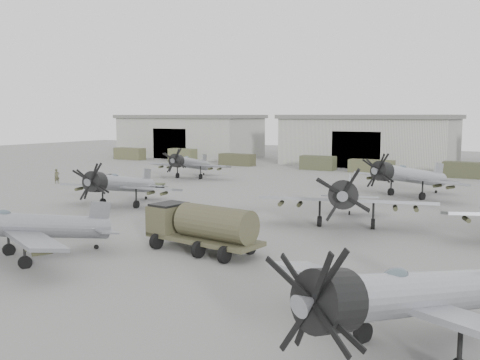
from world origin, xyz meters
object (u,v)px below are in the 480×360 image
object	(u,v)px
aircraft_mid_2	(346,197)
aircraft_near_2	(407,296)
ground_crew	(57,176)
aircraft_far_0	(188,163)
fuel_tanker	(202,225)
aircraft_far_1	(406,175)
aircraft_near_1	(13,226)
aircraft_mid_1	(118,184)
tug_trailer	(127,182)

from	to	relation	value
aircraft_mid_2	aircraft_near_2	bearing A→B (deg)	-81.78
ground_crew	aircraft_mid_2	bearing A→B (deg)	-83.39
aircraft_near_2	aircraft_far_0	world-z (taller)	aircraft_near_2
fuel_tanker	ground_crew	distance (m)	39.93
fuel_tanker	aircraft_far_1	bearing A→B (deg)	85.35
aircraft_near_1	ground_crew	distance (m)	37.82
aircraft_mid_1	aircraft_far_0	xyz separation A→B (m)	(-7.92, 21.99, -0.08)
aircraft_near_2	aircraft_mid_1	size ratio (longest dim) A/B	1.05
aircraft_mid_1	tug_trailer	bearing A→B (deg)	118.56
aircraft_mid_2	aircraft_far_1	xyz separation A→B (m)	(0.20, 17.83, -0.08)
aircraft_far_1	ground_crew	xyz separation A→B (m)	(-40.86, -10.55, -1.43)
fuel_tanker	ground_crew	bearing A→B (deg)	158.19
aircraft_near_2	aircraft_far_1	world-z (taller)	aircraft_near_2
aircraft_near_2	aircraft_far_1	xyz separation A→B (m)	(-9.15, 38.27, -0.01)
aircraft_far_0	aircraft_near_1	bearing A→B (deg)	-77.55
aircraft_mid_1	aircraft_far_1	world-z (taller)	aircraft_far_1
tug_trailer	aircraft_near_1	bearing A→B (deg)	-68.72
aircraft_far_0	aircraft_near_2	bearing A→B (deg)	-55.88
aircraft_mid_1	aircraft_far_1	distance (m)	29.35
aircraft_mid_2	fuel_tanker	bearing A→B (deg)	-131.61
aircraft_mid_2	ground_crew	world-z (taller)	aircraft_mid_2
aircraft_mid_1	aircraft_near_2	bearing A→B (deg)	-41.95
aircraft_near_2	aircraft_mid_1	world-z (taller)	aircraft_near_2
aircraft_mid_2	aircraft_far_0	distance (m)	35.64
aircraft_mid_1	aircraft_far_1	size ratio (longest dim) A/B	0.96
aircraft_mid_1	aircraft_mid_2	size ratio (longest dim) A/B	0.91
aircraft_near_1	aircraft_mid_2	size ratio (longest dim) A/B	0.87
aircraft_far_0	ground_crew	bearing A→B (deg)	-140.86
aircraft_mid_2	fuel_tanker	xyz separation A→B (m)	(-5.40, -11.46, -0.70)
aircraft_far_0	ground_crew	size ratio (longest dim) A/B	6.30
tug_trailer	aircraft_far_0	bearing A→B (deg)	73.28
aircraft_far_1	fuel_tanker	bearing A→B (deg)	-77.71
aircraft_near_2	aircraft_mid_2	size ratio (longest dim) A/B	0.95
aircraft_mid_1	fuel_tanker	bearing A→B (deg)	-41.63
aircraft_near_1	fuel_tanker	world-z (taller)	aircraft_near_1
aircraft_near_1	aircraft_mid_2	distance (m)	23.41
fuel_tanker	aircraft_mid_2	bearing A→B (deg)	70.94
aircraft_mid_1	tug_trailer	world-z (taller)	aircraft_mid_1
aircraft_near_2	aircraft_mid_1	bearing A→B (deg)	171.23
aircraft_mid_2	aircraft_far_0	bearing A→B (deg)	129.34
aircraft_near_2	ground_crew	size ratio (longest dim) A/B	6.88
aircraft_near_1	aircraft_mid_2	bearing A→B (deg)	77.20
aircraft_mid_2	aircraft_near_1	bearing A→B (deg)	-141.77
aircraft_near_1	tug_trailer	bearing A→B (deg)	143.82
ground_crew	aircraft_mid_1	bearing A→B (deg)	-98.88
aircraft_mid_2	aircraft_far_0	world-z (taller)	aircraft_mid_2
aircraft_far_1	fuel_tanker	size ratio (longest dim) A/B	1.58
aircraft_far_0	aircraft_far_1	size ratio (longest dim) A/B	0.92
aircraft_near_2	ground_crew	bearing A→B (deg)	173.21
fuel_tanker	aircraft_near_2	bearing A→B (deg)	-25.12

